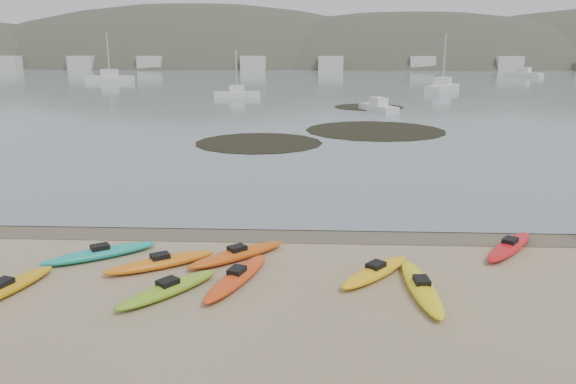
{
  "coord_description": "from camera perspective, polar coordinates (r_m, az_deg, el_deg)",
  "views": [
    {
      "loc": [
        0.94,
        -19.93,
        6.69
      ],
      "look_at": [
        0.0,
        0.0,
        1.5
      ],
      "focal_mm": 35.0,
      "sensor_mm": 36.0,
      "label": 1
    }
  ],
  "objects": [
    {
      "name": "ground",
      "position": [
        21.04,
        0.0,
        -3.96
      ],
      "size": [
        600.0,
        600.0,
        0.0
      ],
      "primitive_type": "plane",
      "color": "tan",
      "rests_on": "ground"
    },
    {
      "name": "wet_sand",
      "position": [
        20.76,
        -0.04,
        -4.21
      ],
      "size": [
        60.0,
        60.0,
        0.0
      ],
      "primitive_type": "plane",
      "color": "brown",
      "rests_on": "ground"
    },
    {
      "name": "water",
      "position": [
        320.0,
        2.59,
        13.36
      ],
      "size": [
        1200.0,
        1200.0,
        0.0
      ],
      "primitive_type": "plane",
      "color": "slate",
      "rests_on": "ground"
    },
    {
      "name": "kayaks",
      "position": [
        17.33,
        1.51,
        -7.52
      ],
      "size": [
        24.72,
        8.52,
        0.34
      ],
      "color": "red",
      "rests_on": "ground"
    },
    {
      "name": "kelp_mats",
      "position": [
        48.51,
        5.71,
        6.61
      ],
      "size": [
        19.1,
        33.14,
        0.04
      ],
      "color": "black",
      "rests_on": "water"
    },
    {
      "name": "moored_boats",
      "position": [
        102.16,
        4.58,
        11.1
      ],
      "size": [
        95.09,
        77.92,
        1.27
      ],
      "color": "silver",
      "rests_on": "ground"
    },
    {
      "name": "far_hills",
      "position": [
        218.5,
        12.95,
        8.27
      ],
      "size": [
        550.0,
        135.0,
        80.0
      ],
      "color": "#384235",
      "rests_on": "ground"
    },
    {
      "name": "far_town",
      "position": [
        165.07,
        4.56,
        12.9
      ],
      "size": [
        199.0,
        5.0,
        4.0
      ],
      "color": "beige",
      "rests_on": "ground"
    }
  ]
}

